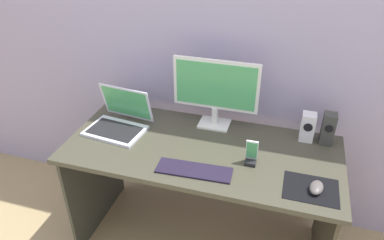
{
  "coord_description": "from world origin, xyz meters",
  "views": [
    {
      "loc": [
        0.4,
        -1.53,
        1.87
      ],
      "look_at": [
        -0.05,
        -0.02,
        0.91
      ],
      "focal_mm": 33.65,
      "sensor_mm": 36.0,
      "label": 1
    }
  ],
  "objects_px": {
    "speaker_right": "(328,129)",
    "phone_in_dock": "(251,155)",
    "fishbowl": "(135,102)",
    "keyboard_external": "(194,170)",
    "laptop": "(119,121)",
    "speaker_near_monitor": "(308,127)",
    "mouse": "(316,188)",
    "monitor": "(216,90)"
  },
  "relations": [
    {
      "from": "speaker_right",
      "to": "monitor",
      "type": "bearing_deg",
      "value": 179.64
    },
    {
      "from": "monitor",
      "to": "speaker_right",
      "type": "bearing_deg",
      "value": -0.36
    },
    {
      "from": "monitor",
      "to": "speaker_right",
      "type": "xyz_separation_m",
      "value": [
        0.63,
        -0.0,
        -0.14
      ]
    },
    {
      "from": "speaker_near_monitor",
      "to": "fishbowl",
      "type": "height_order",
      "value": "speaker_near_monitor"
    },
    {
      "from": "monitor",
      "to": "mouse",
      "type": "relative_size",
      "value": 4.91
    },
    {
      "from": "fishbowl",
      "to": "phone_in_dock",
      "type": "height_order",
      "value": "fishbowl"
    },
    {
      "from": "laptop",
      "to": "keyboard_external",
      "type": "height_order",
      "value": "laptop"
    },
    {
      "from": "monitor",
      "to": "mouse",
      "type": "xyz_separation_m",
      "value": [
        0.58,
        -0.43,
        -0.21
      ]
    },
    {
      "from": "speaker_near_monitor",
      "to": "mouse",
      "type": "xyz_separation_m",
      "value": [
        0.06,
        -0.42,
        -0.06
      ]
    },
    {
      "from": "speaker_near_monitor",
      "to": "fishbowl",
      "type": "bearing_deg",
      "value": 179.65
    },
    {
      "from": "keyboard_external",
      "to": "speaker_right",
      "type": "bearing_deg",
      "value": 32.39
    },
    {
      "from": "speaker_near_monitor",
      "to": "laptop",
      "type": "bearing_deg",
      "value": -169.66
    },
    {
      "from": "fishbowl",
      "to": "keyboard_external",
      "type": "bearing_deg",
      "value": -41.02
    },
    {
      "from": "speaker_right",
      "to": "laptop",
      "type": "height_order",
      "value": "laptop"
    },
    {
      "from": "fishbowl",
      "to": "keyboard_external",
      "type": "xyz_separation_m",
      "value": [
        0.52,
        -0.45,
        -0.07
      ]
    },
    {
      "from": "keyboard_external",
      "to": "phone_in_dock",
      "type": "height_order",
      "value": "phone_in_dock"
    },
    {
      "from": "fishbowl",
      "to": "phone_in_dock",
      "type": "bearing_deg",
      "value": -21.67
    },
    {
      "from": "speaker_right",
      "to": "phone_in_dock",
      "type": "height_order",
      "value": "speaker_right"
    },
    {
      "from": "mouse",
      "to": "keyboard_external",
      "type": "bearing_deg",
      "value": -166.41
    },
    {
      "from": "laptop",
      "to": "keyboard_external",
      "type": "relative_size",
      "value": 0.95
    },
    {
      "from": "laptop",
      "to": "phone_in_dock",
      "type": "relative_size",
      "value": 2.54
    },
    {
      "from": "laptop",
      "to": "speaker_right",
      "type": "bearing_deg",
      "value": 9.41
    },
    {
      "from": "monitor",
      "to": "mouse",
      "type": "bearing_deg",
      "value": -36.13
    },
    {
      "from": "monitor",
      "to": "fishbowl",
      "type": "distance_m",
      "value": 0.54
    },
    {
      "from": "monitor",
      "to": "mouse",
      "type": "height_order",
      "value": "monitor"
    },
    {
      "from": "speaker_right",
      "to": "fishbowl",
      "type": "distance_m",
      "value": 1.14
    },
    {
      "from": "laptop",
      "to": "monitor",
      "type": "bearing_deg",
      "value": 20.45
    },
    {
      "from": "speaker_right",
      "to": "fishbowl",
      "type": "height_order",
      "value": "speaker_right"
    },
    {
      "from": "laptop",
      "to": "mouse",
      "type": "height_order",
      "value": "laptop"
    },
    {
      "from": "speaker_near_monitor",
      "to": "phone_in_dock",
      "type": "height_order",
      "value": "speaker_near_monitor"
    },
    {
      "from": "keyboard_external",
      "to": "mouse",
      "type": "relative_size",
      "value": 3.74
    },
    {
      "from": "speaker_right",
      "to": "mouse",
      "type": "relative_size",
      "value": 1.82
    },
    {
      "from": "fishbowl",
      "to": "monitor",
      "type": "bearing_deg",
      "value": -0.26
    },
    {
      "from": "keyboard_external",
      "to": "mouse",
      "type": "height_order",
      "value": "mouse"
    },
    {
      "from": "laptop",
      "to": "fishbowl",
      "type": "height_order",
      "value": "laptop"
    },
    {
      "from": "phone_in_dock",
      "to": "monitor",
      "type": "bearing_deg",
      "value": 130.79
    },
    {
      "from": "laptop",
      "to": "phone_in_dock",
      "type": "height_order",
      "value": "laptop"
    },
    {
      "from": "fishbowl",
      "to": "speaker_right",
      "type": "bearing_deg",
      "value": -0.31
    },
    {
      "from": "speaker_near_monitor",
      "to": "fishbowl",
      "type": "relative_size",
      "value": 1.08
    },
    {
      "from": "monitor",
      "to": "speaker_right",
      "type": "distance_m",
      "value": 0.65
    },
    {
      "from": "monitor",
      "to": "fishbowl",
      "type": "xyz_separation_m",
      "value": [
        -0.51,
        0.0,
        -0.16
      ]
    },
    {
      "from": "phone_in_dock",
      "to": "laptop",
      "type": "bearing_deg",
      "value": 171.98
    }
  ]
}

